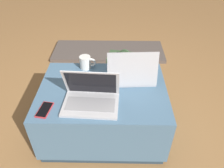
{
  "coord_description": "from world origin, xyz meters",
  "views": [
    {
      "loc": [
        0.09,
        -1.21,
        1.43
      ],
      "look_at": [
        0.07,
        -0.04,
        0.52
      ],
      "focal_mm": 35.0,
      "sensor_mm": 36.0,
      "label": 1
    }
  ],
  "objects_px": {
    "laptop_far": "(131,74)",
    "coffee_mug": "(86,62)",
    "laptop_near": "(91,97)",
    "backpack": "(124,76)",
    "cell_phone": "(45,110)"
  },
  "relations": [
    {
      "from": "cell_phone",
      "to": "backpack",
      "type": "height_order",
      "value": "backpack"
    },
    {
      "from": "cell_phone",
      "to": "coffee_mug",
      "type": "bearing_deg",
      "value": 75.47
    },
    {
      "from": "laptop_near",
      "to": "coffee_mug",
      "type": "distance_m",
      "value": 0.42
    },
    {
      "from": "laptop_near",
      "to": "coffee_mug",
      "type": "bearing_deg",
      "value": 104.02
    },
    {
      "from": "backpack",
      "to": "coffee_mug",
      "type": "relative_size",
      "value": 3.82
    },
    {
      "from": "laptop_near",
      "to": "cell_phone",
      "type": "bearing_deg",
      "value": -162.6
    },
    {
      "from": "backpack",
      "to": "cell_phone",
      "type": "bearing_deg",
      "value": 63.86
    },
    {
      "from": "laptop_far",
      "to": "backpack",
      "type": "distance_m",
      "value": 0.46
    },
    {
      "from": "coffee_mug",
      "to": "backpack",
      "type": "bearing_deg",
      "value": 32.61
    },
    {
      "from": "backpack",
      "to": "laptop_near",
      "type": "bearing_deg",
      "value": 80.14
    },
    {
      "from": "laptop_near",
      "to": "laptop_far",
      "type": "distance_m",
      "value": 0.38
    },
    {
      "from": "laptop_far",
      "to": "coffee_mug",
      "type": "relative_size",
      "value": 2.8
    },
    {
      "from": "laptop_near",
      "to": "backpack",
      "type": "bearing_deg",
      "value": 71.85
    },
    {
      "from": "backpack",
      "to": "coffee_mug",
      "type": "height_order",
      "value": "coffee_mug"
    },
    {
      "from": "laptop_far",
      "to": "coffee_mug",
      "type": "height_order",
      "value": "laptop_far"
    }
  ]
}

